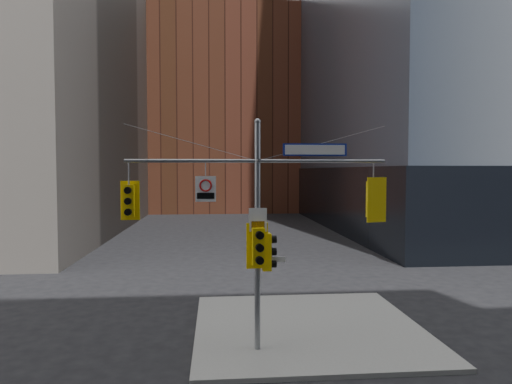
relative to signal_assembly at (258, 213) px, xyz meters
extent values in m
plane|color=black|center=(0.00, -1.99, -4.42)|extent=(160.00, 160.00, 0.00)
cube|color=gray|center=(2.00, 2.01, -4.34)|extent=(8.00, 8.00, 0.15)
cube|color=black|center=(28.00, 30.01, -1.42)|extent=(36.40, 36.40, 6.00)
cube|color=brown|center=(0.00, 56.01, 9.58)|extent=(26.00, 20.00, 28.00)
cylinder|color=gray|center=(0.00, 0.01, -0.82)|extent=(0.18, 0.18, 7.20)
sphere|color=gray|center=(0.00, 0.01, 2.78)|extent=(0.20, 0.20, 0.20)
cylinder|color=gray|center=(-2.00, 0.01, 1.58)|extent=(4.00, 0.11, 0.11)
cylinder|color=gray|center=(2.00, 0.01, 1.58)|extent=(4.00, 0.11, 0.11)
cylinder|color=gray|center=(0.00, -0.34, 1.58)|extent=(0.10, 0.70, 0.10)
cylinder|color=gray|center=(-2.00, 0.01, 2.13)|extent=(4.00, 0.02, 1.12)
cylinder|color=gray|center=(2.00, 0.01, 2.13)|extent=(4.00, 0.02, 1.12)
cube|color=yellow|center=(-3.87, 0.01, 0.38)|extent=(0.31, 0.22, 0.97)
cube|color=yellow|center=(-3.87, 0.17, 0.38)|extent=(0.57, 0.04, 1.20)
cylinder|color=black|center=(-3.87, -0.18, 0.71)|extent=(0.20, 0.15, 0.20)
cylinder|color=black|center=(-3.87, -0.10, 0.71)|extent=(0.17, 0.02, 0.17)
cylinder|color=black|center=(-3.87, -0.18, 0.38)|extent=(0.20, 0.15, 0.20)
cylinder|color=black|center=(-3.87, -0.10, 0.38)|extent=(0.17, 0.02, 0.17)
cylinder|color=black|center=(-3.87, -0.18, 0.06)|extent=(0.20, 0.15, 0.20)
cylinder|color=black|center=(-3.87, -0.10, 0.06)|extent=(0.17, 0.02, 0.17)
cube|color=yellow|center=(3.66, 0.01, 0.38)|extent=(0.42, 0.34, 1.13)
cube|color=yellow|center=(3.70, -0.18, 0.38)|extent=(0.66, 0.20, 1.40)
cylinder|color=black|center=(3.60, 0.22, 0.76)|extent=(0.27, 0.22, 0.24)
cylinder|color=black|center=(3.62, 0.13, 0.76)|extent=(0.20, 0.07, 0.20)
cylinder|color=black|center=(3.60, 0.22, 0.38)|extent=(0.27, 0.22, 0.24)
cylinder|color=black|center=(3.62, 0.13, 0.38)|extent=(0.20, 0.07, 0.20)
cylinder|color=black|center=(3.60, 0.22, 0.01)|extent=(0.27, 0.22, 0.24)
cylinder|color=#0CE559|center=(3.62, 0.13, 0.01)|extent=(0.20, 0.07, 0.20)
cube|color=yellow|center=(0.28, 0.01, -1.22)|extent=(0.28, 0.39, 1.15)
cylinder|color=black|center=(0.50, 0.02, -0.84)|extent=(0.19, 0.25, 0.24)
cylinder|color=black|center=(0.41, 0.01, -0.84)|extent=(0.03, 0.21, 0.21)
cylinder|color=black|center=(0.50, 0.02, -1.22)|extent=(0.19, 0.25, 0.24)
cylinder|color=black|center=(0.41, 0.01, -1.22)|extent=(0.03, 0.21, 0.21)
cylinder|color=black|center=(0.50, 0.02, -1.61)|extent=(0.19, 0.25, 0.24)
cylinder|color=black|center=(0.41, 0.01, -1.61)|extent=(0.03, 0.21, 0.21)
cube|color=yellow|center=(0.00, -0.27, -1.01)|extent=(0.39, 0.29, 1.13)
cube|color=yellow|center=(-0.02, -0.08, -1.01)|extent=(0.67, 0.11, 1.40)
cylinder|color=black|center=(0.02, -0.49, -0.64)|extent=(0.25, 0.19, 0.24)
cylinder|color=black|center=(0.01, -0.40, -0.64)|extent=(0.21, 0.04, 0.21)
cylinder|color=black|center=(0.02, -0.49, -1.01)|extent=(0.25, 0.19, 0.24)
cylinder|color=black|center=(0.01, -0.40, -1.01)|extent=(0.21, 0.04, 0.21)
cylinder|color=black|center=(0.02, -0.49, -1.39)|extent=(0.25, 0.19, 0.24)
cylinder|color=black|center=(0.01, -0.40, -1.39)|extent=(0.21, 0.04, 0.21)
cube|color=navy|center=(1.78, 0.01, 1.93)|extent=(1.99, 0.07, 0.39)
cube|color=silver|center=(1.78, -0.02, 1.93)|extent=(1.87, 0.03, 0.30)
cube|color=silver|center=(-1.58, -0.01, 0.73)|extent=(0.62, 0.05, 0.78)
torus|color=#B20A0A|center=(-1.58, -0.03, 0.84)|extent=(0.39, 0.06, 0.38)
cube|color=black|center=(-1.58, -0.03, 0.53)|extent=(0.52, 0.03, 0.19)
cube|color=silver|center=(0.00, -0.11, -0.21)|extent=(0.55, 0.04, 0.72)
cube|color=#D88C00|center=(0.00, -0.13, -0.42)|extent=(0.40, 0.01, 0.32)
cube|color=silver|center=(0.45, 0.01, -1.47)|extent=(0.84, 0.10, 0.17)
cube|color=#145926|center=(0.00, 0.46, -1.57)|extent=(0.11, 0.73, 0.15)
camera|label=1|loc=(-1.28, -13.91, 1.28)|focal=32.00mm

